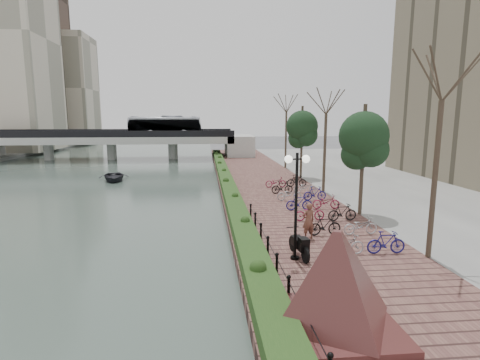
{
  "coord_description": "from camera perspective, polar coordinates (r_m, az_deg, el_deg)",
  "views": [
    {
      "loc": [
        -1.21,
        -12.05,
        6.25
      ],
      "look_at": [
        1.16,
        13.1,
        2.0
      ],
      "focal_mm": 28.0,
      "sensor_mm": 36.0,
      "label": 1
    }
  ],
  "objects": [
    {
      "name": "river_water",
      "position": [
        40.02,
        -25.46,
        -0.35
      ],
      "size": [
        30.0,
        130.0,
        0.02
      ],
      "primitive_type": "cube",
      "color": "#405047",
      "rests_on": "ground"
    },
    {
      "name": "pedestrian",
      "position": [
        18.21,
        10.37,
        -6.13
      ],
      "size": [
        0.72,
        0.56,
        1.75
      ],
      "primitive_type": "imported",
      "rotation": [
        0.0,
        0.0,
        3.38
      ],
      "color": "brown",
      "rests_on": "promenade"
    },
    {
      "name": "motorcycle",
      "position": [
        15.96,
        8.98,
        -9.58
      ],
      "size": [
        0.78,
        1.82,
        1.1
      ],
      "primitive_type": null,
      "rotation": [
        0.0,
        0.0,
        0.13
      ],
      "color": "black",
      "rests_on": "promenade"
    },
    {
      "name": "bicycle_parking",
      "position": [
        23.99,
        10.99,
        -3.33
      ],
      "size": [
        2.4,
        17.32,
        1.0
      ],
      "color": "#AAABAF",
      "rests_on": "promenade"
    },
    {
      "name": "promenade",
      "position": [
        30.6,
        4.53,
        -1.79
      ],
      "size": [
        8.0,
        75.0,
        0.5
      ],
      "primitive_type": "cube",
      "color": "brown",
      "rests_on": "ground"
    },
    {
      "name": "lamppost",
      "position": [
        15.0,
        8.62,
        -0.37
      ],
      "size": [
        1.02,
        0.32,
        4.38
      ],
      "color": "black",
      "rests_on": "promenade"
    },
    {
      "name": "inland_pavement",
      "position": [
        36.87,
        29.85,
        -1.1
      ],
      "size": [
        24.0,
        75.0,
        0.5
      ],
      "primitive_type": "cube",
      "color": "gray",
      "rests_on": "ground"
    },
    {
      "name": "ground",
      "position": [
        13.63,
        0.34,
        -17.75
      ],
      "size": [
        220.0,
        220.0,
        0.0
      ],
      "primitive_type": "plane",
      "color": "#59595B",
      "rests_on": "ground"
    },
    {
      "name": "boat",
      "position": [
        39.14,
        -18.68,
        0.51
      ],
      "size": [
        3.76,
        4.63,
        0.84
      ],
      "primitive_type": "imported",
      "rotation": [
        0.0,
        0.0,
        0.23
      ],
      "color": "#232328",
      "rests_on": "river_water"
    },
    {
      "name": "granite_monument",
      "position": [
        10.89,
        14.32,
        -14.36
      ],
      "size": [
        4.57,
        4.57,
        2.75
      ],
      "color": "#481E1E",
      "rests_on": "promenade"
    },
    {
      "name": "bridge",
      "position": [
        58.4,
        -17.48,
        6.29
      ],
      "size": [
        36.0,
        10.77,
        6.5
      ],
      "color": "#AFAEA9",
      "rests_on": "ground"
    },
    {
      "name": "hedge",
      "position": [
        32.56,
        -2.12,
        -0.09
      ],
      "size": [
        1.1,
        56.0,
        0.6
      ],
      "primitive_type": "cube",
      "color": "#1B3E16",
      "rests_on": "promenade"
    },
    {
      "name": "chain_fence",
      "position": [
        15.28,
        4.91,
        -11.19
      ],
      "size": [
        0.1,
        14.1,
        0.7
      ],
      "color": "black",
      "rests_on": "promenade"
    },
    {
      "name": "street_trees",
      "position": [
        26.52,
        15.0,
        3.68
      ],
      "size": [
        3.2,
        37.12,
        6.8
      ],
      "color": "#36281F",
      "rests_on": "promenade"
    }
  ]
}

